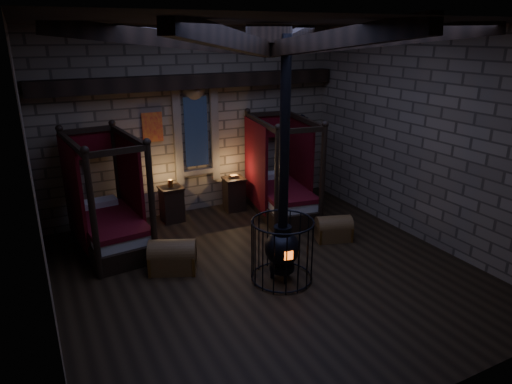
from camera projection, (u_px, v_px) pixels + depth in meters
name	position (u px, v px, depth m)	size (l,w,h in m)	color
room	(266.00, 54.00, 7.04)	(7.02, 7.02, 4.29)	black
bed_left	(109.00, 221.00, 8.95)	(1.35, 2.26, 2.26)	black
bed_right	(281.00, 190.00, 10.69)	(1.46, 2.31, 2.26)	black
trunk_left	(173.00, 257.00, 8.15)	(0.96, 0.81, 0.61)	brown
trunk_right	(333.00, 229.00, 9.39)	(0.82, 0.65, 0.53)	brown
nightstand_left	(172.00, 204.00, 10.27)	(0.52, 0.50, 0.98)	black
nightstand_right	(234.00, 194.00, 10.94)	(0.53, 0.51, 0.87)	black
stove	(282.00, 245.00, 7.74)	(1.07, 1.07, 4.05)	black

